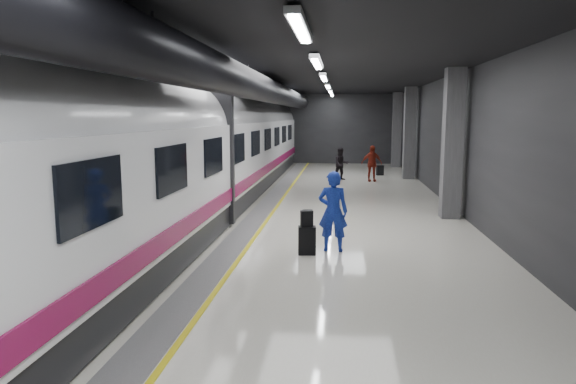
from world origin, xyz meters
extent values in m
plane|color=silver|center=(0.00, 0.00, 0.00)|extent=(40.00, 40.00, 0.00)
cube|color=black|center=(0.00, 0.00, 4.50)|extent=(10.00, 40.00, 0.02)
cube|color=#28282B|center=(0.00, 20.00, 2.25)|extent=(10.00, 0.02, 4.50)
cube|color=#28282B|center=(-5.00, 0.00, 2.25)|extent=(0.02, 40.00, 4.50)
cube|color=#28282B|center=(5.00, 0.00, 2.25)|extent=(0.02, 40.00, 4.50)
cube|color=slate|center=(-1.35, 0.00, 0.01)|extent=(0.65, 39.80, 0.01)
cube|color=yellow|center=(-0.95, 0.00, 0.01)|extent=(0.10, 39.80, 0.01)
cylinder|color=black|center=(-1.30, 0.00, 3.95)|extent=(0.80, 38.00, 0.80)
cube|color=silver|center=(0.60, -6.00, 4.40)|extent=(0.22, 2.60, 0.10)
cube|color=silver|center=(0.60, -1.00, 4.40)|extent=(0.22, 2.60, 0.10)
cube|color=silver|center=(0.60, 4.00, 4.40)|extent=(0.22, 2.60, 0.10)
cube|color=silver|center=(0.60, 9.00, 4.40)|extent=(0.22, 2.60, 0.10)
cube|color=silver|center=(0.60, 14.00, 4.40)|extent=(0.22, 2.60, 0.10)
cube|color=silver|center=(0.60, 18.00, 4.40)|extent=(0.22, 2.60, 0.10)
cube|color=#515154|center=(4.55, 2.00, 2.25)|extent=(0.55, 0.55, 4.50)
cube|color=#515154|center=(4.55, 12.00, 2.25)|extent=(0.55, 0.55, 4.50)
cube|color=#515154|center=(4.55, 18.00, 2.25)|extent=(0.55, 0.55, 4.50)
cube|color=black|center=(-3.25, 0.00, 0.35)|extent=(2.80, 38.00, 0.60)
cube|color=white|center=(-3.25, 0.00, 1.75)|extent=(2.90, 38.00, 2.20)
cylinder|color=white|center=(-3.25, 0.00, 2.70)|extent=(2.80, 38.00, 2.80)
cube|color=maroon|center=(-1.78, 0.00, 0.95)|extent=(0.04, 38.00, 0.35)
cube|color=black|center=(-3.25, 0.00, 2.00)|extent=(3.05, 0.25, 3.80)
cube|color=black|center=(-1.78, -8.00, 2.15)|extent=(0.05, 1.60, 0.85)
cube|color=black|center=(-1.78, -5.00, 2.15)|extent=(0.05, 1.60, 0.85)
cube|color=black|center=(-1.78, -2.00, 2.15)|extent=(0.05, 1.60, 0.85)
cube|color=black|center=(-1.78, 1.00, 2.15)|extent=(0.05, 1.60, 0.85)
cube|color=black|center=(-1.78, 4.00, 2.15)|extent=(0.05, 1.60, 0.85)
cube|color=black|center=(-1.78, 7.00, 2.15)|extent=(0.05, 1.60, 0.85)
cube|color=black|center=(-1.78, 10.00, 2.15)|extent=(0.05, 1.60, 0.85)
cube|color=black|center=(-1.78, 13.00, 2.15)|extent=(0.05, 1.60, 0.85)
cube|color=black|center=(-1.78, 16.00, 2.15)|extent=(0.05, 1.60, 0.85)
imported|color=#183CB6|center=(1.06, -2.30, 0.93)|extent=(0.71, 0.49, 1.86)
cube|color=black|center=(0.49, -2.66, 0.32)|extent=(0.42, 0.29, 0.64)
cube|color=black|center=(0.49, -2.66, 0.82)|extent=(0.30, 0.21, 0.36)
imported|color=black|center=(1.22, 11.08, 0.78)|extent=(0.89, 0.78, 1.57)
imported|color=maroon|center=(2.67, 10.72, 0.85)|extent=(1.06, 0.58, 1.71)
cube|color=black|center=(3.26, 13.29, 0.26)|extent=(0.40, 0.32, 0.52)
camera|label=1|loc=(1.24, -13.89, 3.09)|focal=32.00mm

